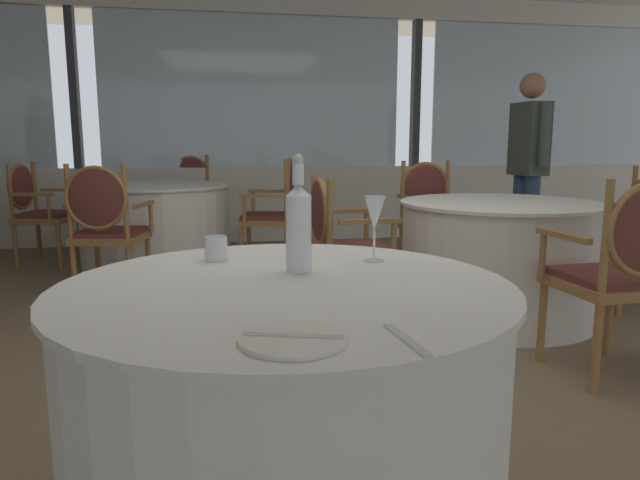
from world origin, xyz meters
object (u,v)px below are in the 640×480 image
Objects in this scene: water_bottle at (299,225)px; dining_chair_0_3 at (341,239)px; dining_chair_0_1 at (639,226)px; dining_chair_0_2 at (430,210)px; dining_chair_2_3 at (36,206)px; side_plate at (293,339)px; dining_chair_2_1 at (277,205)px; dining_chair_2_2 at (188,193)px; water_tumbler at (216,248)px; diner_person_1 at (528,159)px; dining_chair_2_0 at (105,221)px; wine_glass at (375,215)px; dining_chair_0_0 at (623,263)px.

dining_chair_0_3 is (0.49, 1.70, -0.34)m from water_bottle.
dining_chair_0_1 is 0.98× the size of dining_chair_0_2.
dining_chair_0_2 is 1.03× the size of dining_chair_2_3.
side_plate is 0.21× the size of dining_chair_2_1.
dining_chair_0_3 reaches higher than side_plate.
dining_chair_2_2 is at bearing 96.77° from water_bottle.
dining_chair_2_3 is at bearing 113.70° from water_tumbler.
side_plate is 0.12× the size of diner_person_1.
dining_chair_2_0 is at bearing 44.96° from dining_chair_2_1.
dining_chair_2_2 is at bearing 94.18° from water_tumbler.
dining_chair_2_2 is (-0.57, 4.83, -0.30)m from water_bottle.
wine_glass reaches higher than dining_chair_0_3.
water_tumbler is 1.67m from dining_chair_0_3.
dining_chair_0_1 reaches higher than side_plate.
dining_chair_0_2 is (1.48, 2.83, -0.31)m from water_bottle.
dining_chair_0_1 reaches higher than water_tumbler.
dining_chair_0_2 is 1.09m from diner_person_1.
wine_glass is 0.22× the size of dining_chair_2_3.
wine_glass is 3.42m from dining_chair_2_1.
dining_chair_0_1 is at bearing -13.35° from dining_chair_2_3.
side_plate is 0.22× the size of dining_chair_0_3.
dining_chair_2_0 is at bearing 50.12° from dining_chair_0_0.
dining_chair_2_2 is (0.47, 2.17, 0.02)m from dining_chair_2_0.
diner_person_1 is at bearing 51.20° from water_bottle.
diner_person_1 is (-0.15, 1.24, 0.43)m from dining_chair_0_1.
dining_chair_2_0 reaches higher than dining_chair_2_3.
water_bottle is 3.20m from dining_chair_0_1.
dining_chair_2_3 is at bearing 118.95° from wine_glass.
dining_chair_0_0 is at bearing 36.94° from side_plate.
diner_person_1 is at bearing 0.34° from dining_chair_2_3.
dining_chair_2_3 reaches higher than dining_chair_0_3.
water_tumbler is at bearing 16.36° from dining_chair_2_2.
dining_chair_0_0 is at bearing -45.15° from dining_chair_0_3.
water_tumbler is 0.08× the size of dining_chair_0_3.
dining_chair_0_1 is 4.99m from dining_chair_2_3.
side_plate is 2.73× the size of water_tumbler.
wine_glass is at bearing -12.00° from water_tumbler.
dining_chair_2_0 is at bearing 106.40° from side_plate.
dining_chair_0_1 is 3.74m from dining_chair_2_0.
dining_chair_0_0 reaches higher than dining_chair_0_1.
diner_person_1 is (0.86, 2.36, 0.41)m from dining_chair_0_0.
dining_chair_0_2 is 1.50m from dining_chair_0_3.
dining_chair_0_1 is at bearing -45.05° from dining_chair_0_0.
dining_chair_0_0 is 3.11m from dining_chair_2_1.
side_plate is at bearing 38.25° from dining_chair_0_1.
dining_chair_2_1 is 1.57m from dining_chair_2_2.
side_plate is 0.62× the size of water_bottle.
dining_chair_0_0 is 4.79m from dining_chair_2_3.
water_tumbler is at bearing 26.19° from dining_chair_0_1.
diner_person_1 reaches higher than dining_chair_0_0.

